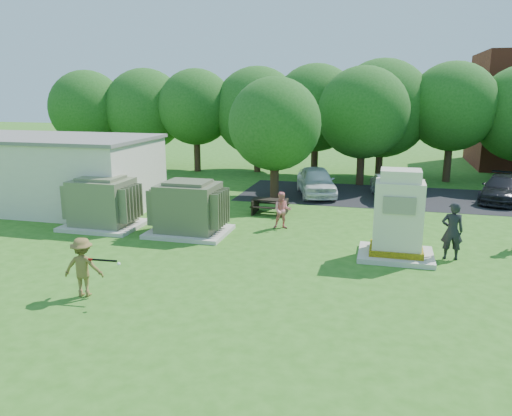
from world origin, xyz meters
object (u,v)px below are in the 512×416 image
(transformer_left, at_px, (103,204))
(person_at_picnic, at_px, (282,210))
(batter, at_px, (83,267))
(person_by_generator, at_px, (452,231))
(car_white, at_px, (316,181))
(generator_cabinet, at_px, (398,220))
(car_silver_a, at_px, (388,186))
(transformer_right, at_px, (189,209))
(car_dark, at_px, (502,189))
(picnic_table, at_px, (270,205))

(transformer_left, xyz_separation_m, person_at_picnic, (7.03, 1.63, -0.23))
(batter, bearing_deg, transformer_left, -74.58)
(person_by_generator, relative_size, person_at_picnic, 1.29)
(person_at_picnic, bearing_deg, car_white, 73.86)
(transformer_left, height_order, generator_cabinet, generator_cabinet)
(car_white, relative_size, car_silver_a, 1.13)
(generator_cabinet, relative_size, car_white, 0.68)
(transformer_left, bearing_deg, car_silver_a, 37.99)
(transformer_right, bearing_deg, car_silver_a, 49.52)
(person_by_generator, bearing_deg, batter, 27.17)
(car_dark, bearing_deg, car_white, -157.92)
(transformer_right, relative_size, picnic_table, 1.90)
(generator_cabinet, bearing_deg, car_white, 113.04)
(car_white, bearing_deg, person_by_generator, -74.02)
(person_at_picnic, distance_m, car_white, 6.87)
(transformer_left, distance_m, car_dark, 19.02)
(transformer_left, distance_m, person_at_picnic, 7.22)
(generator_cabinet, height_order, car_white, generator_cabinet)
(transformer_right, bearing_deg, generator_cabinet, -6.50)
(generator_cabinet, distance_m, car_white, 10.19)
(person_by_generator, height_order, car_dark, person_by_generator)
(picnic_table, distance_m, car_silver_a, 7.01)
(picnic_table, height_order, batter, batter)
(generator_cabinet, bearing_deg, car_dark, 63.01)
(transformer_left, distance_m, picnic_table, 7.16)
(person_by_generator, height_order, person_at_picnic, person_by_generator)
(car_silver_a, bearing_deg, transformer_left, 28.26)
(batter, bearing_deg, car_dark, -142.34)
(transformer_left, xyz_separation_m, car_white, (7.42, 8.49, -0.23))
(transformer_right, bearing_deg, person_at_picnic, 26.04)
(person_by_generator, bearing_deg, person_at_picnic, -22.81)
(car_white, bearing_deg, picnic_table, -122.99)
(transformer_left, xyz_separation_m, generator_cabinet, (11.40, -0.88, 0.32))
(generator_cabinet, distance_m, person_by_generator, 1.78)
(transformer_right, xyz_separation_m, car_silver_a, (7.40, 8.67, -0.34))
(transformer_left, relative_size, car_dark, 0.69)
(person_at_picnic, bearing_deg, car_dark, 25.87)
(transformer_left, height_order, car_silver_a, transformer_left)
(transformer_right, relative_size, person_at_picnic, 2.01)
(transformer_left, distance_m, generator_cabinet, 11.44)
(transformer_left, height_order, transformer_right, same)
(picnic_table, relative_size, car_dark, 0.36)
(transformer_right, height_order, batter, transformer_right)
(transformer_right, relative_size, person_by_generator, 1.56)
(transformer_left, relative_size, generator_cabinet, 1.02)
(picnic_table, relative_size, person_by_generator, 0.82)
(transformer_right, height_order, generator_cabinet, generator_cabinet)
(person_at_picnic, bearing_deg, person_by_generator, -33.06)
(person_at_picnic, xyz_separation_m, car_dark, (9.55, 7.67, -0.11))
(transformer_right, bearing_deg, transformer_left, 180.00)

